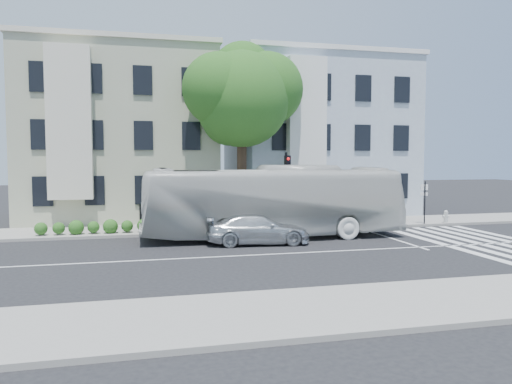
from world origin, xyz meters
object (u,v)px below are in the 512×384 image
object	(u,v)px
fire_hydrant	(446,216)
traffic_signal	(287,180)
bus	(273,202)
sedan	(258,229)

from	to	relation	value
fire_hydrant	traffic_signal	bearing A→B (deg)	-179.93
traffic_signal	fire_hydrant	xyz separation A→B (m)	(10.16, 0.01, -2.31)
bus	fire_hydrant	distance (m)	11.80
fire_hydrant	sedan	bearing A→B (deg)	-163.80
fire_hydrant	bus	bearing A→B (deg)	-169.73
bus	traffic_signal	world-z (taller)	traffic_signal
traffic_signal	sedan	bearing A→B (deg)	-148.34
bus	traffic_signal	distance (m)	2.68
sedan	fire_hydrant	size ratio (longest dim) A/B	6.51
traffic_signal	fire_hydrant	bearing A→B (deg)	-23.30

